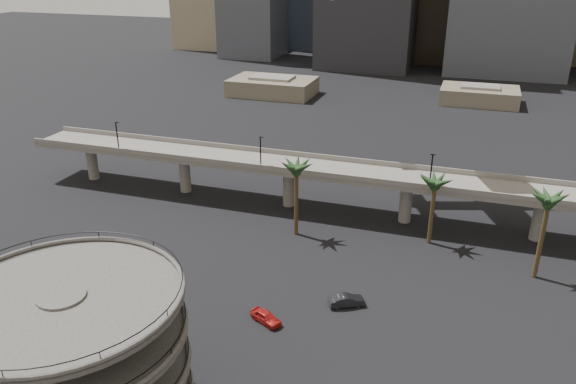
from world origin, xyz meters
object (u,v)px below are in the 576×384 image
(parking_ramp, at_px, (72,353))
(overpass, at_px, (346,176))
(car_b, at_px, (347,300))
(car_a, at_px, (266,317))

(parking_ramp, relative_size, overpass, 0.17)
(parking_ramp, bearing_deg, car_b, 56.10)
(parking_ramp, bearing_deg, overpass, 77.57)
(parking_ramp, relative_size, car_a, 4.76)
(parking_ramp, bearing_deg, car_a, 64.51)
(overpass, bearing_deg, car_b, -76.39)
(parking_ramp, distance_m, car_b, 37.08)
(car_b, bearing_deg, car_a, 99.07)
(overpass, bearing_deg, parking_ramp, -102.43)
(overpass, bearing_deg, car_a, -93.34)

